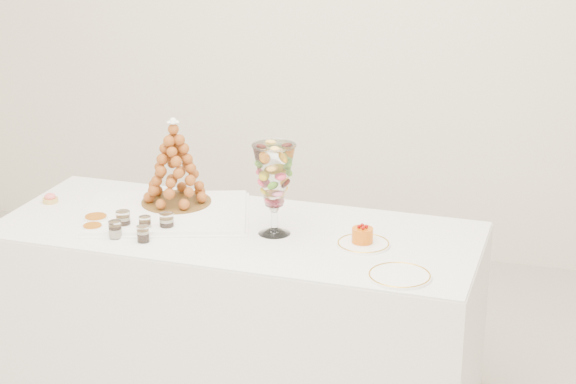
% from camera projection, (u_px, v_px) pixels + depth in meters
% --- Properties ---
extents(buffet_table, '(1.94, 0.85, 0.72)m').
position_uv_depth(buffet_table, '(238.00, 311.00, 3.90)').
color(buffet_table, white).
rests_on(buffet_table, ground).
extents(lace_tray, '(0.75, 0.64, 0.02)m').
position_uv_depth(lace_tray, '(167.00, 213.00, 3.91)').
color(lace_tray, white).
rests_on(lace_tray, buffet_table).
extents(macaron_vase, '(0.16, 0.16, 0.36)m').
position_uv_depth(macaron_vase, '(274.00, 177.00, 3.65)').
color(macaron_vase, white).
rests_on(macaron_vase, buffet_table).
extents(cake_plate, '(0.20, 0.20, 0.01)m').
position_uv_depth(cake_plate, '(363.00, 244.00, 3.61)').
color(cake_plate, white).
rests_on(cake_plate, buffet_table).
extents(spare_plate, '(0.22, 0.22, 0.01)m').
position_uv_depth(spare_plate, '(400.00, 276.00, 3.34)').
color(spare_plate, white).
rests_on(spare_plate, buffet_table).
extents(pink_tart, '(0.07, 0.07, 0.04)m').
position_uv_depth(pink_tart, '(50.00, 199.00, 4.05)').
color(pink_tart, tan).
rests_on(pink_tart, buffet_table).
extents(verrine_a, '(0.06, 0.06, 0.07)m').
position_uv_depth(verrine_a, '(123.00, 220.00, 3.76)').
color(verrine_a, white).
rests_on(verrine_a, buffet_table).
extents(verrine_b, '(0.05, 0.05, 0.06)m').
position_uv_depth(verrine_b, '(145.00, 224.00, 3.73)').
color(verrine_b, white).
rests_on(verrine_b, buffet_table).
extents(verrine_c, '(0.06, 0.06, 0.07)m').
position_uv_depth(verrine_c, '(167.00, 222.00, 3.74)').
color(verrine_c, white).
rests_on(verrine_c, buffet_table).
extents(verrine_d, '(0.06, 0.06, 0.07)m').
position_uv_depth(verrine_d, '(115.00, 229.00, 3.68)').
color(verrine_d, white).
rests_on(verrine_d, buffet_table).
extents(verrine_e, '(0.05, 0.05, 0.06)m').
position_uv_depth(verrine_e, '(143.00, 234.00, 3.64)').
color(verrine_e, white).
rests_on(verrine_e, buffet_table).
extents(ramekin_back, '(0.10, 0.10, 0.03)m').
position_uv_depth(ramekin_back, '(96.00, 220.00, 3.82)').
color(ramekin_back, white).
rests_on(ramekin_back, buffet_table).
extents(ramekin_front, '(0.08, 0.08, 0.03)m').
position_uv_depth(ramekin_front, '(93.00, 229.00, 3.74)').
color(ramekin_front, white).
rests_on(ramekin_front, buffet_table).
extents(croquembouche, '(0.29, 0.29, 0.36)m').
position_uv_depth(croquembouche, '(175.00, 162.00, 3.94)').
color(croquembouche, brown).
rests_on(croquembouche, lace_tray).
extents(mousse_cake, '(0.08, 0.08, 0.07)m').
position_uv_depth(mousse_cake, '(362.00, 235.00, 3.61)').
color(mousse_cake, '#CA5809').
rests_on(mousse_cake, cake_plate).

